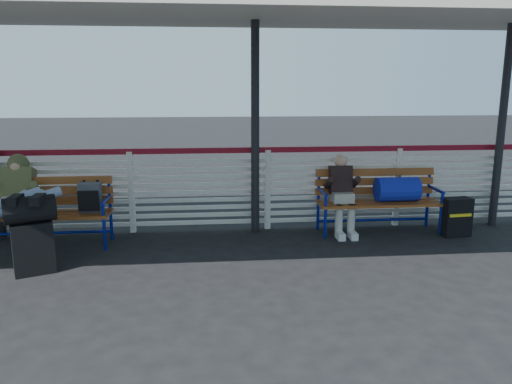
{
  "coord_description": "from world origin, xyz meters",
  "views": [
    {
      "loc": [
        1.12,
        -5.34,
        2.12
      ],
      "look_at": [
        1.74,
        1.0,
        0.76
      ],
      "focal_mm": 35.0,
      "sensor_mm": 36.0,
      "label": 1
    }
  ],
  "objects": [
    {
      "name": "ground",
      "position": [
        0.0,
        0.0,
        0.0
      ],
      "size": [
        60.0,
        60.0,
        0.0
      ],
      "primitive_type": "plane",
      "color": "black",
      "rests_on": "ground"
    },
    {
      "name": "fence",
      "position": [
        0.0,
        1.9,
        0.66
      ],
      "size": [
        12.08,
        0.08,
        1.24
      ],
      "color": "silver",
      "rests_on": "ground"
    },
    {
      "name": "canopy",
      "position": [
        -0.0,
        0.87,
        3.04
      ],
      "size": [
        12.6,
        3.6,
        3.16
      ],
      "color": "silver",
      "rests_on": "ground"
    },
    {
      "name": "luggage_stack",
      "position": [
        -0.9,
        0.33,
        0.49
      ],
      "size": [
        0.62,
        0.5,
        0.91
      ],
      "rotation": [
        0.0,
        0.0,
        0.41
      ],
      "color": "black",
      "rests_on": "ground"
    },
    {
      "name": "bench_left",
      "position": [
        -0.95,
        1.37,
        0.58
      ],
      "size": [
        1.8,
        0.56,
        0.92
      ],
      "color": "brown",
      "rests_on": "ground"
    },
    {
      "name": "bench_right",
      "position": [
        3.73,
        1.56,
        0.6
      ],
      "size": [
        1.8,
        0.56,
        0.92
      ],
      "color": "brown",
      "rests_on": "ground"
    },
    {
      "name": "traveler_man",
      "position": [
        -1.24,
        1.02,
        0.74
      ],
      "size": [
        0.94,
        1.64,
        0.77
      ],
      "color": "#8D9FBE",
      "rests_on": "ground"
    },
    {
      "name": "companion_person",
      "position": [
        3.05,
        1.56,
        0.6
      ],
      "size": [
        0.32,
        0.66,
        1.15
      ],
      "color": "#AEA99D",
      "rests_on": "ground"
    },
    {
      "name": "suitcase_side",
      "position": [
        4.65,
        1.26,
        0.28
      ],
      "size": [
        0.42,
        0.28,
        0.56
      ],
      "rotation": [
        0.0,
        0.0,
        0.1
      ],
      "color": "black",
      "rests_on": "ground"
    }
  ]
}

